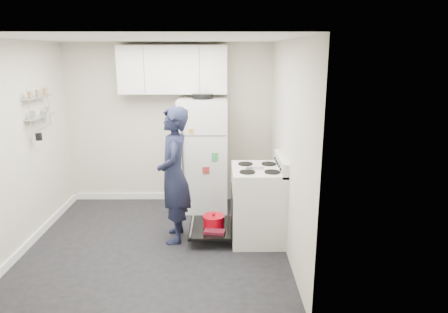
{
  "coord_description": "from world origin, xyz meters",
  "views": [
    {
      "loc": [
        0.81,
        -4.62,
        2.36
      ],
      "look_at": [
        0.85,
        0.35,
        1.05
      ],
      "focal_mm": 32.0,
      "sensor_mm": 36.0,
      "label": 1
    }
  ],
  "objects_px": {
    "open_oven_door": "(212,225)",
    "refrigerator": "(203,154)",
    "person": "(174,175)",
    "electric_range": "(257,204)"
  },
  "relations": [
    {
      "from": "electric_range",
      "to": "refrigerator",
      "type": "height_order",
      "value": "refrigerator"
    },
    {
      "from": "electric_range",
      "to": "refrigerator",
      "type": "distance_m",
      "value": 1.37
    },
    {
      "from": "refrigerator",
      "to": "person",
      "type": "xyz_separation_m",
      "value": [
        -0.32,
        -1.1,
        0.01
      ]
    },
    {
      "from": "electric_range",
      "to": "person",
      "type": "xyz_separation_m",
      "value": [
        -1.04,
        -0.0,
        0.39
      ]
    },
    {
      "from": "open_oven_door",
      "to": "person",
      "type": "height_order",
      "value": "person"
    },
    {
      "from": "open_oven_door",
      "to": "refrigerator",
      "type": "height_order",
      "value": "refrigerator"
    },
    {
      "from": "open_oven_door",
      "to": "person",
      "type": "xyz_separation_m",
      "value": [
        -0.47,
        -0.01,
        0.67
      ]
    },
    {
      "from": "electric_range",
      "to": "open_oven_door",
      "type": "bearing_deg",
      "value": 179.17
    },
    {
      "from": "electric_range",
      "to": "open_oven_door",
      "type": "xyz_separation_m",
      "value": [
        -0.57,
        0.01,
        -0.28
      ]
    },
    {
      "from": "open_oven_door",
      "to": "refrigerator",
      "type": "bearing_deg",
      "value": 97.85
    }
  ]
}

